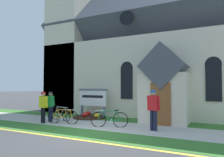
{
  "coord_description": "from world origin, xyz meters",
  "views": [
    {
      "loc": [
        4.77,
        -7.24,
        1.89
      ],
      "look_at": [
        -0.62,
        3.43,
        2.37
      ],
      "focal_mm": 33.82,
      "sensor_mm": 36.0,
      "label": 1
    }
  ],
  "objects_px": {
    "bicycle_yellow": "(63,117)",
    "cyclist_in_blue_jersey": "(153,106)",
    "church_sign": "(93,98)",
    "cyclist_in_yellow_jersey": "(51,104)",
    "bicycle_blue": "(60,114)",
    "cyclist_in_red_jersey": "(43,105)",
    "bicycle_black": "(110,119)"
  },
  "relations": [
    {
      "from": "bicycle_blue",
      "to": "bicycle_yellow",
      "type": "bearing_deg",
      "value": -44.05
    },
    {
      "from": "church_sign",
      "to": "cyclist_in_red_jersey",
      "type": "distance_m",
      "value": 3.21
    },
    {
      "from": "bicycle_yellow",
      "to": "cyclist_in_blue_jersey",
      "type": "xyz_separation_m",
      "value": [
        4.63,
        0.41,
        0.68
      ]
    },
    {
      "from": "bicycle_yellow",
      "to": "church_sign",
      "type": "bearing_deg",
      "value": 87.26
    },
    {
      "from": "cyclist_in_red_jersey",
      "to": "cyclist_in_yellow_jersey",
      "type": "height_order",
      "value": "cyclist_in_red_jersey"
    },
    {
      "from": "cyclist_in_red_jersey",
      "to": "cyclist_in_blue_jersey",
      "type": "bearing_deg",
      "value": 7.28
    },
    {
      "from": "bicycle_yellow",
      "to": "cyclist_in_blue_jersey",
      "type": "bearing_deg",
      "value": 5.12
    },
    {
      "from": "bicycle_black",
      "to": "church_sign",
      "type": "bearing_deg",
      "value": 135.43
    },
    {
      "from": "cyclist_in_blue_jersey",
      "to": "cyclist_in_yellow_jersey",
      "type": "bearing_deg",
      "value": -178.34
    },
    {
      "from": "bicycle_yellow",
      "to": "cyclist_in_red_jersey",
      "type": "relative_size",
      "value": 1.05
    },
    {
      "from": "cyclist_in_red_jersey",
      "to": "bicycle_yellow",
      "type": "bearing_deg",
      "value": 16.63
    },
    {
      "from": "cyclist_in_blue_jersey",
      "to": "cyclist_in_yellow_jersey",
      "type": "height_order",
      "value": "cyclist_in_blue_jersey"
    },
    {
      "from": "church_sign",
      "to": "bicycle_blue",
      "type": "height_order",
      "value": "church_sign"
    },
    {
      "from": "bicycle_blue",
      "to": "cyclist_in_blue_jersey",
      "type": "distance_m",
      "value": 5.52
    },
    {
      "from": "cyclist_in_yellow_jersey",
      "to": "cyclist_in_red_jersey",
      "type": "bearing_deg",
      "value": -88.61
    },
    {
      "from": "church_sign",
      "to": "bicycle_yellow",
      "type": "xyz_separation_m",
      "value": [
        -0.13,
        -2.68,
        -0.81
      ]
    },
    {
      "from": "bicycle_black",
      "to": "cyclist_in_red_jersey",
      "type": "bearing_deg",
      "value": -170.73
    },
    {
      "from": "cyclist_in_blue_jersey",
      "to": "cyclist_in_yellow_jersey",
      "type": "distance_m",
      "value": 5.68
    },
    {
      "from": "bicycle_blue",
      "to": "cyclist_in_red_jersey",
      "type": "xyz_separation_m",
      "value": [
        -0.2,
        -1.12,
        0.58
      ]
    },
    {
      "from": "cyclist_in_blue_jersey",
      "to": "cyclist_in_red_jersey",
      "type": "bearing_deg",
      "value": -172.72
    },
    {
      "from": "cyclist_in_yellow_jersey",
      "to": "church_sign",
      "type": "bearing_deg",
      "value": 64.13
    },
    {
      "from": "bicycle_blue",
      "to": "bicycle_black",
      "type": "bearing_deg",
      "value": -8.87
    },
    {
      "from": "cyclist_in_red_jersey",
      "to": "bicycle_blue",
      "type": "bearing_deg",
      "value": 79.92
    },
    {
      "from": "church_sign",
      "to": "cyclist_in_yellow_jersey",
      "type": "distance_m",
      "value": 2.71
    },
    {
      "from": "bicycle_black",
      "to": "bicycle_yellow",
      "type": "xyz_separation_m",
      "value": [
        -2.56,
        -0.28,
        -0.01
      ]
    },
    {
      "from": "bicycle_blue",
      "to": "bicycle_yellow",
      "type": "distance_m",
      "value": 1.16
    },
    {
      "from": "bicycle_yellow",
      "to": "cyclist_in_red_jersey",
      "type": "xyz_separation_m",
      "value": [
        -1.04,
        -0.31,
        0.58
      ]
    },
    {
      "from": "bicycle_blue",
      "to": "cyclist_in_yellow_jersey",
      "type": "relative_size",
      "value": 1.07
    },
    {
      "from": "cyclist_in_blue_jersey",
      "to": "cyclist_in_yellow_jersey",
      "type": "xyz_separation_m",
      "value": [
        -5.68,
        -0.16,
        -0.1
      ]
    },
    {
      "from": "church_sign",
      "to": "cyclist_in_red_jersey",
      "type": "height_order",
      "value": "church_sign"
    },
    {
      "from": "cyclist_in_yellow_jersey",
      "to": "bicycle_blue",
      "type": "bearing_deg",
      "value": 69.21
    },
    {
      "from": "bicycle_blue",
      "to": "church_sign",
      "type": "bearing_deg",
      "value": 62.69
    }
  ]
}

